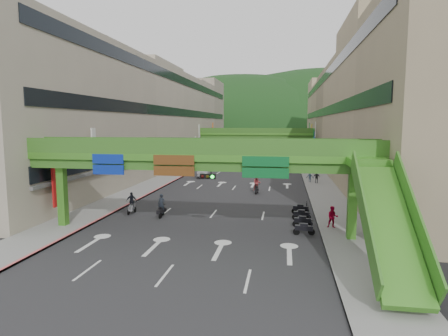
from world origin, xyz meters
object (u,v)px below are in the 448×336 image
at_px(scooter_rider_near, 161,206).
at_px(car_silver, 204,172).
at_px(overpass_near, 209,165).
at_px(car_yellow, 281,154).
at_px(scooter_rider_mid, 257,184).
at_px(pedestrian_red, 333,219).

bearing_deg(scooter_rider_near, car_silver, 93.61).
distance_m(overpass_near, car_yellow, 67.18).
bearing_deg(scooter_rider_mid, pedestrian_red, -63.75).
xyz_separation_m(car_silver, car_yellow, (11.22, 37.26, -0.09)).
height_order(car_silver, car_yellow, car_silver).
distance_m(scooter_rider_near, car_yellow, 62.83).
xyz_separation_m(scooter_rider_mid, pedestrian_red, (6.89, -13.97, -0.28)).
distance_m(car_silver, car_yellow, 38.92).
distance_m(overpass_near, scooter_rider_near, 8.27).
xyz_separation_m(overpass_near, pedestrian_red, (9.11, 3.16, -4.36)).
bearing_deg(pedestrian_red, scooter_rider_mid, 118.28).
relative_size(car_yellow, pedestrian_red, 2.33).
xyz_separation_m(overpass_near, scooter_rider_near, (-5.23, 4.80, -4.25)).
relative_size(scooter_rider_near, scooter_rider_mid, 0.95).
bearing_deg(car_silver, scooter_rider_mid, -59.17).
xyz_separation_m(scooter_rider_mid, car_silver, (-9.02, 12.49, -0.36)).
relative_size(overpass_near, car_silver, 6.02).
xyz_separation_m(scooter_rider_near, scooter_rider_mid, (7.45, 12.33, 0.17)).
xyz_separation_m(overpass_near, car_yellow, (4.43, 66.88, -4.53)).
height_order(car_yellow, pedestrian_red, pedestrian_red).
bearing_deg(car_silver, overpass_near, -82.07).
bearing_deg(scooter_rider_near, overpass_near, -42.57).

